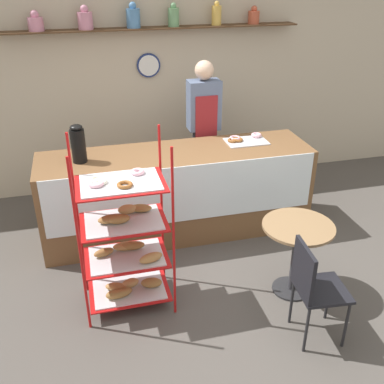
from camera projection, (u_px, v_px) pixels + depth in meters
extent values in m
plane|color=#4C4742|center=(201.00, 284.00, 4.27)|extent=(14.00, 14.00, 0.00)
cube|color=beige|center=(153.00, 84.00, 5.68)|extent=(10.00, 0.06, 2.70)
cube|color=#4C331E|center=(152.00, 28.00, 5.24)|extent=(3.58, 0.24, 0.02)
cylinder|color=#CC7F99|center=(36.00, 24.00, 4.91)|extent=(0.17, 0.17, 0.14)
sphere|color=#CC7F99|center=(34.00, 14.00, 4.87)|extent=(0.09, 0.09, 0.09)
cylinder|color=#CC7F99|center=(85.00, 21.00, 5.02)|extent=(0.17, 0.17, 0.18)
sphere|color=#CC7F99|center=(84.00, 9.00, 4.97)|extent=(0.09, 0.09, 0.09)
cylinder|color=#4C7FB2|center=(133.00, 18.00, 5.13)|extent=(0.16, 0.16, 0.21)
sphere|color=#4C7FB2|center=(133.00, 6.00, 5.07)|extent=(0.09, 0.09, 0.09)
cylinder|color=#669966|center=(174.00, 17.00, 5.24)|extent=(0.13, 0.13, 0.20)
sphere|color=#669966|center=(173.00, 6.00, 5.18)|extent=(0.07, 0.07, 0.07)
cylinder|color=gold|center=(216.00, 15.00, 5.35)|extent=(0.12, 0.12, 0.22)
sphere|color=gold|center=(217.00, 4.00, 5.29)|extent=(0.06, 0.06, 0.06)
cylinder|color=#B24C33|center=(254.00, 17.00, 5.47)|extent=(0.14, 0.14, 0.15)
sphere|color=#B24C33|center=(254.00, 9.00, 5.43)|extent=(0.08, 0.08, 0.08)
cylinder|color=navy|center=(149.00, 65.00, 5.52)|extent=(0.29, 0.03, 0.29)
cylinder|color=white|center=(149.00, 66.00, 5.50)|extent=(0.25, 0.00, 0.25)
cube|color=brown|center=(177.00, 193.00, 4.92)|extent=(2.89, 0.74, 0.96)
cube|color=silver|center=(185.00, 194.00, 4.51)|extent=(2.77, 0.01, 0.61)
cylinder|color=#B71414|center=(80.00, 250.00, 3.42)|extent=(0.02, 0.02, 1.55)
cylinder|color=#B71414|center=(174.00, 237.00, 3.58)|extent=(0.02, 0.02, 1.55)
cylinder|color=#B71414|center=(78.00, 218.00, 3.85)|extent=(0.02, 0.02, 1.55)
cylinder|color=#B71414|center=(162.00, 208.00, 4.01)|extent=(0.02, 0.02, 1.55)
cube|color=#B71414|center=(129.00, 290.00, 4.02)|extent=(0.70, 0.48, 0.01)
cube|color=silver|center=(129.00, 289.00, 4.01)|extent=(0.62, 0.42, 0.01)
ellipsoid|color=olive|center=(151.00, 283.00, 4.01)|extent=(0.20, 0.13, 0.09)
ellipsoid|color=olive|center=(122.00, 293.00, 3.89)|extent=(0.21, 0.12, 0.08)
ellipsoid|color=tan|center=(130.00, 283.00, 4.01)|extent=(0.18, 0.13, 0.08)
ellipsoid|color=#B27F47|center=(116.00, 287.00, 3.98)|extent=(0.20, 0.13, 0.07)
ellipsoid|color=olive|center=(116.00, 294.00, 3.88)|extent=(0.19, 0.11, 0.08)
cube|color=#B71414|center=(127.00, 257.00, 3.86)|extent=(0.70, 0.48, 0.01)
cube|color=silver|center=(126.00, 256.00, 3.85)|extent=(0.62, 0.42, 0.01)
ellipsoid|color=olive|center=(104.00, 252.00, 3.83)|extent=(0.19, 0.12, 0.07)
ellipsoid|color=#B27F47|center=(151.00, 258.00, 3.76)|extent=(0.23, 0.14, 0.08)
ellipsoid|color=olive|center=(132.00, 246.00, 3.92)|extent=(0.23, 0.10, 0.08)
ellipsoid|color=#B27F47|center=(126.00, 246.00, 3.92)|extent=(0.23, 0.11, 0.07)
cube|color=#B71414|center=(124.00, 222.00, 3.69)|extent=(0.70, 0.48, 0.01)
cube|color=silver|center=(124.00, 221.00, 3.69)|extent=(0.62, 0.42, 0.01)
ellipsoid|color=tan|center=(127.00, 209.00, 3.77)|extent=(0.16, 0.08, 0.08)
ellipsoid|color=olive|center=(110.00, 219.00, 3.64)|extent=(0.20, 0.12, 0.06)
ellipsoid|color=olive|center=(119.00, 219.00, 3.63)|extent=(0.18, 0.09, 0.08)
ellipsoid|color=olive|center=(140.00, 208.00, 3.81)|extent=(0.21, 0.14, 0.06)
cube|color=#B71414|center=(121.00, 184.00, 3.53)|extent=(0.70, 0.48, 0.01)
cube|color=silver|center=(120.00, 183.00, 3.53)|extent=(0.62, 0.42, 0.01)
torus|color=silver|center=(97.00, 180.00, 3.52)|extent=(0.11, 0.11, 0.03)
torus|color=#EAB2C1|center=(96.00, 184.00, 3.46)|extent=(0.13, 0.13, 0.03)
torus|color=silver|center=(100.00, 182.00, 3.49)|extent=(0.12, 0.12, 0.03)
torus|color=#EAB2C1|center=(138.00, 172.00, 3.65)|extent=(0.12, 0.12, 0.03)
torus|color=brown|center=(125.00, 185.00, 3.45)|extent=(0.12, 0.12, 0.03)
cube|color=#282833|center=(203.00, 167.00, 5.51)|extent=(0.22, 0.19, 0.98)
cube|color=slate|center=(204.00, 105.00, 5.16)|extent=(0.37, 0.22, 0.57)
cube|color=maroon|center=(206.00, 117.00, 5.11)|extent=(0.26, 0.01, 0.48)
sphere|color=beige|center=(204.00, 70.00, 4.98)|extent=(0.22, 0.22, 0.22)
cylinder|color=#262628|center=(291.00, 289.00, 4.20)|extent=(0.35, 0.35, 0.02)
cylinder|color=#333338|center=(294.00, 259.00, 4.05)|extent=(0.06, 0.06, 0.66)
cylinder|color=olive|center=(299.00, 226.00, 3.89)|extent=(0.63, 0.63, 0.02)
cylinder|color=black|center=(346.00, 325.00, 3.49)|extent=(0.02, 0.02, 0.45)
cylinder|color=black|center=(328.00, 297.00, 3.77)|extent=(0.02, 0.02, 0.45)
cylinder|color=black|center=(307.00, 330.00, 3.44)|extent=(0.02, 0.02, 0.45)
cylinder|color=black|center=(292.00, 302.00, 3.73)|extent=(0.02, 0.02, 0.45)
cube|color=black|center=(322.00, 290.00, 3.50)|extent=(0.41, 0.41, 0.03)
cube|color=black|center=(304.00, 270.00, 3.38)|extent=(0.06, 0.36, 0.40)
cylinder|color=black|center=(78.00, 146.00, 4.40)|extent=(0.14, 0.14, 0.34)
ellipsoid|color=black|center=(76.00, 127.00, 4.31)|extent=(0.12, 0.12, 0.06)
cube|color=silver|center=(246.00, 141.00, 4.96)|extent=(0.45, 0.30, 0.01)
torus|color=#EAB2C1|center=(256.00, 135.00, 5.06)|extent=(0.12, 0.12, 0.04)
torus|color=brown|center=(237.00, 140.00, 4.95)|extent=(0.12, 0.12, 0.03)
torus|color=brown|center=(232.00, 140.00, 4.93)|extent=(0.11, 0.11, 0.03)
torus|color=#EAB2C1|center=(235.00, 138.00, 4.98)|extent=(0.13, 0.13, 0.03)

